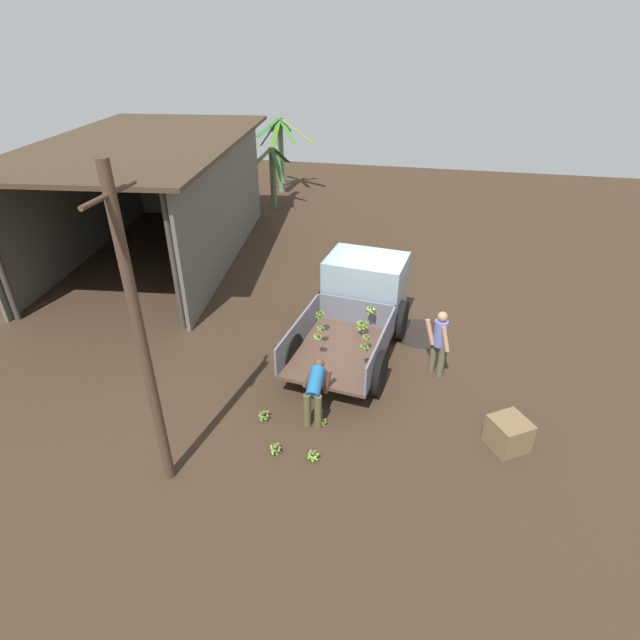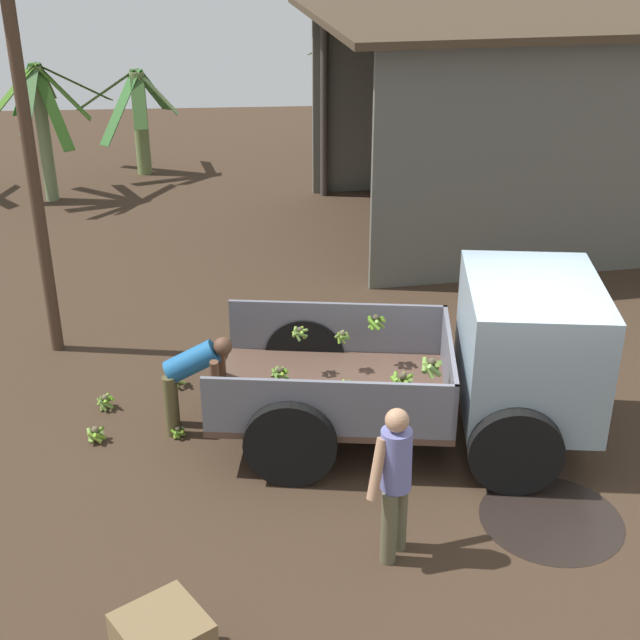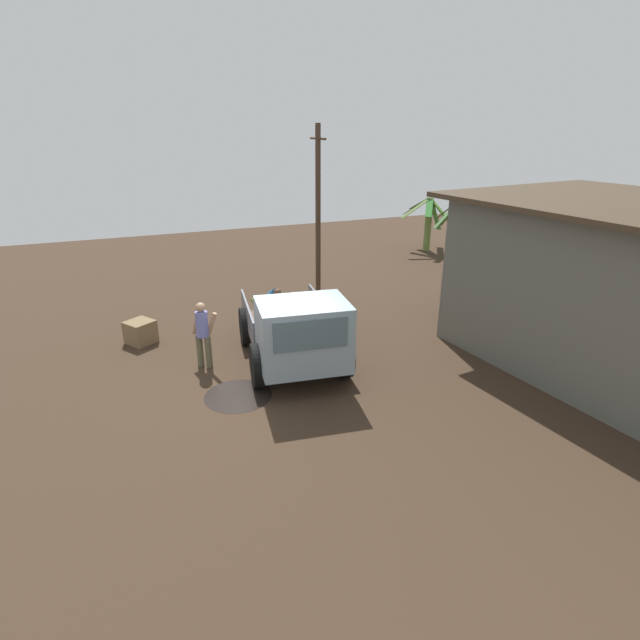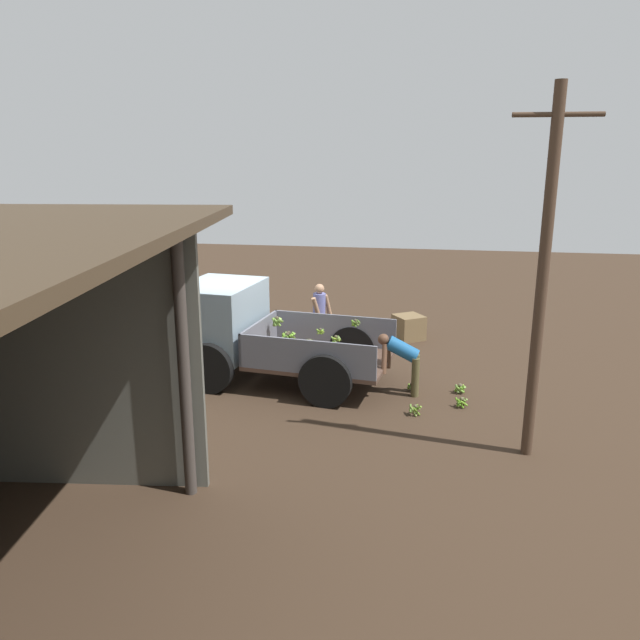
# 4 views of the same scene
# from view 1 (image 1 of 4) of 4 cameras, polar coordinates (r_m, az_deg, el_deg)

# --- Properties ---
(ground) EXTENTS (36.00, 36.00, 0.00)m
(ground) POSITION_cam_1_polar(r_m,az_deg,el_deg) (13.09, 6.60, -1.35)
(ground) COLOR #3A2A1D
(mud_patch_0) EXTENTS (1.46, 1.46, 0.01)m
(mud_patch_0) POSITION_cam_1_polar(r_m,az_deg,el_deg) (13.20, 11.33, -1.48)
(mud_patch_0) COLOR black
(mud_patch_0) RESTS_ON ground
(cargo_truck) EXTENTS (4.45, 2.67, 1.96)m
(cargo_truck) POSITION_cam_1_polar(r_m,az_deg,el_deg) (12.40, 4.63, 2.46)
(cargo_truck) COLOR brown
(cargo_truck) RESTS_ON ground
(warehouse_shed) EXTENTS (10.76, 7.06, 3.88)m
(warehouse_shed) POSITION_cam_1_polar(r_m,az_deg,el_deg) (17.79, -18.53, 15.60)
(warehouse_shed) COLOR #5B5C53
(warehouse_shed) RESTS_ON ground
(utility_pole) EXTENTS (1.21, 0.17, 5.50)m
(utility_pole) POSITION_cam_1_polar(r_m,az_deg,el_deg) (7.87, -19.71, -2.34)
(utility_pole) COLOR #443123
(utility_pole) RESTS_ON ground
(banana_palm_4) EXTENTS (2.66, 2.65, 3.36)m
(banana_palm_4) POSITION_cam_1_polar(r_m,az_deg,el_deg) (24.41, -4.49, 18.62)
(banana_palm_4) COLOR #67855D
(banana_palm_4) RESTS_ON ground
(banana_palm_5) EXTENTS (2.67, 2.18, 2.53)m
(banana_palm_5) POSITION_cam_1_polar(r_m,az_deg,el_deg) (22.25, -5.38, 16.09)
(banana_palm_5) COLOR #586C48
(banana_palm_5) RESTS_ON ground
(person_foreground_visitor) EXTENTS (0.52, 0.63, 1.62)m
(person_foreground_visitor) POSITION_cam_1_polar(r_m,az_deg,el_deg) (11.29, 13.46, -2.31)
(person_foreground_visitor) COLOR brown
(person_foreground_visitor) RESTS_ON ground
(person_worker_loading) EXTENTS (0.82, 0.62, 1.19)m
(person_worker_loading) POSITION_cam_1_polar(r_m,az_deg,el_deg) (9.87, -0.55, -7.92)
(person_worker_loading) COLOR brown
(person_worker_loading) RESTS_ON ground
(banana_bunch_on_ground_0) EXTENTS (0.24, 0.23, 0.20)m
(banana_bunch_on_ground_0) POSITION_cam_1_polar(r_m,az_deg,el_deg) (10.28, -6.44, -10.75)
(banana_bunch_on_ground_0) COLOR brown
(banana_bunch_on_ground_0) RESTS_ON ground
(banana_bunch_on_ground_1) EXTENTS (0.18, 0.17, 0.15)m
(banana_bunch_on_ground_1) POSITION_cam_1_polar(r_m,az_deg,el_deg) (10.13, 0.30, -11.53)
(banana_bunch_on_ground_1) COLOR #403A29
(banana_bunch_on_ground_1) RESTS_ON ground
(banana_bunch_on_ground_2) EXTENTS (0.24, 0.24, 0.20)m
(banana_bunch_on_ground_2) POSITION_cam_1_polar(r_m,az_deg,el_deg) (9.59, -5.08, -14.44)
(banana_bunch_on_ground_2) COLOR brown
(banana_bunch_on_ground_2) RESTS_ON ground
(banana_bunch_on_ground_3) EXTENTS (0.23, 0.23, 0.20)m
(banana_bunch_on_ground_3) POSITION_cam_1_polar(r_m,az_deg,el_deg) (9.45, -0.80, -15.19)
(banana_bunch_on_ground_3) COLOR brown
(banana_bunch_on_ground_3) RESTS_ON ground
(wooden_crate_0) EXTENTS (0.90, 0.90, 0.61)m
(wooden_crate_0) POSITION_cam_1_polar(r_m,az_deg,el_deg) (10.18, 20.73, -12.05)
(wooden_crate_0) COLOR brown
(wooden_crate_0) RESTS_ON ground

